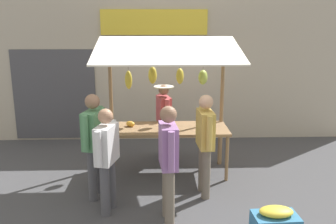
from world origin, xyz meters
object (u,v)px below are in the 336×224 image
vendor_with_sunhat (164,116)px  shopper_in_striped_shirt (107,154)px  shopper_with_ponytail (94,138)px  shopper_with_shopping_bag (168,156)px  shopper_in_grey_tee (205,138)px  market_stall (167,91)px  produce_crate_side (275,224)px

vendor_with_sunhat → shopper_in_striped_shirt: 2.33m
shopper_with_ponytail → shopper_with_shopping_bag: (-1.14, 0.80, -0.01)m
vendor_with_sunhat → shopper_in_grey_tee: bearing=8.1°
market_stall → shopper_in_grey_tee: market_stall is taller
shopper_in_grey_tee → produce_crate_side: 1.69m
shopper_in_grey_tee → produce_crate_side: size_ratio=2.78×
shopper_in_striped_shirt → shopper_with_ponytail: (0.26, -0.49, 0.08)m
shopper_with_ponytail → shopper_with_shopping_bag: 1.39m
shopper_in_striped_shirt → shopper_in_grey_tee: (-1.49, -0.49, 0.06)m
vendor_with_sunhat → produce_crate_side: vendor_with_sunhat is taller
shopper_in_striped_shirt → produce_crate_side: 2.50m
vendor_with_sunhat → shopper_with_shopping_bag: (-0.00, 2.48, 0.08)m
vendor_with_sunhat → produce_crate_side: bearing=12.7°
produce_crate_side → market_stall: bearing=-59.3°
shopper_with_ponytail → shopper_in_grey_tee: (-1.75, -0.00, -0.02)m
shopper_with_shopping_bag → market_stall: bearing=-6.7°
shopper_with_ponytail → shopper_in_striped_shirt: bearing=-138.8°
shopper_with_ponytail → shopper_with_shopping_bag: size_ratio=1.01×
vendor_with_sunhat → shopper_in_grey_tee: shopper_in_grey_tee is taller
market_stall → produce_crate_side: 2.94m
shopper_in_grey_tee → produce_crate_side: (-0.76, 1.31, -0.76)m
vendor_with_sunhat → produce_crate_side: size_ratio=2.58×
vendor_with_sunhat → shopper_with_shopping_bag: bearing=-12.1°
vendor_with_sunhat → shopper_in_striped_shirt: size_ratio=0.98×
market_stall → vendor_with_sunhat: (0.05, -0.73, -0.65)m
shopper_with_ponytail → produce_crate_side: (-2.52, 1.30, -0.78)m
shopper_with_shopping_bag → shopper_with_ponytail: bearing=49.7°
shopper_in_grey_tee → shopper_with_shopping_bag: bearing=139.0°
shopper_in_striped_shirt → shopper_in_grey_tee: bearing=-57.4°
shopper_in_grey_tee → market_stall: bearing=27.4°
vendor_with_sunhat → shopper_with_shopping_bag: size_ratio=0.92×
market_stall → shopper_with_ponytail: (1.18, 0.95, -0.56)m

